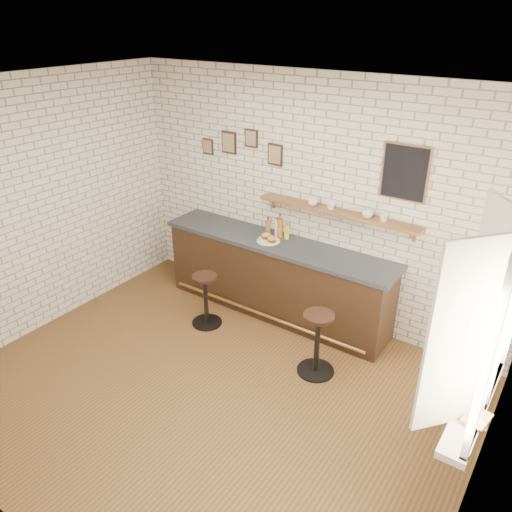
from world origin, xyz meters
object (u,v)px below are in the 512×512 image
Objects in this scene: bar_counter at (276,277)px; book_upper at (466,412)px; bar_stool_right at (317,342)px; shelf_cup_b at (331,205)px; book_lower at (465,414)px; sandwich_plate at (268,241)px; condiment_bottle_yellow at (287,232)px; shelf_cup_d at (384,217)px; bitters_bottle_amber at (280,228)px; shelf_cup_c at (368,213)px; shelf_cup_a at (313,201)px; bitters_bottle_brown at (268,227)px; bar_stool_left at (206,298)px; bitters_bottle_white at (277,229)px; ciabatta_sandwich at (269,238)px.

bar_counter is 3.14m from book_upper.
bar_stool_right is 7.03× the size of shelf_cup_b.
sandwich_plate is at bearing 145.55° from book_lower.
condiment_bottle_yellow is at bearing 136.47° from bar_stool_right.
shelf_cup_d is (0.64, 0.00, -0.00)m from shelf_cup_b.
book_lower is at bearing -61.39° from shelf_cup_d.
condiment_bottle_yellow is at bearing 0.00° from bitters_bottle_amber.
shelf_cup_c reaches higher than shelf_cup_b.
sandwich_plate is at bearing 159.59° from book_upper.
condiment_bottle_yellow is 0.55m from shelf_cup_a.
book_lower is at bearing -47.82° from shelf_cup_a.
sandwich_plate is 0.74m from shelf_cup_a.
condiment_bottle_yellow is 1.50m from bar_stool_right.
shelf_cup_c is (1.27, 0.06, 0.45)m from bitters_bottle_brown.
book_upper is at bearing -15.45° from bar_stool_left.
shelf_cup_d reaches higher than book_upper.
shelf_cup_d is (1.46, 0.06, 0.45)m from bitters_bottle_brown.
shelf_cup_b is 1.07× the size of shelf_cup_d.
shelf_cup_a is at bearing 114.83° from shelf_cup_c.
shelf_cup_b is (0.54, 0.06, 0.45)m from condiment_bottle_yellow.
shelf_cup_c is at bearing 3.05° from bitters_bottle_white.
shelf_cup_b is (0.68, 0.26, 0.49)m from ciabatta_sandwich.
book_lower is (2.70, -1.76, -0.19)m from bitters_bottle_amber.
bitters_bottle_white reaches higher than sandwich_plate.
shelf_cup_a reaches higher than ciabatta_sandwich.
shelf_cup_a is 0.93× the size of shelf_cup_c.
condiment_bottle_yellow is 1.75× the size of shelf_cup_a.
sandwich_plate is 2.39× the size of shelf_cup_a.
bitters_bottle_brown reaches higher than condiment_bottle_yellow.
bar_stool_right is 5.88× the size of shelf_cup_c.
bitters_bottle_white is at bearing 142.53° from book_lower.
bar_stool_left is at bearing 159.79° from book_lower.
ciabatta_sandwich is 0.71m from shelf_cup_a.
ciabatta_sandwich is 1.28× the size of condiment_bottle_yellow.
ciabatta_sandwich is 2.68× the size of shelf_cup_d.
ciabatta_sandwich is at bearing 54.40° from bar_stool_left.
bitters_bottle_brown is 1.07× the size of book_lower.
bar_stool_left is at bearing -127.52° from bar_counter.
shelf_cup_b is 0.51× the size of book_lower.
bar_counter is at bearing -71.40° from bitters_bottle_amber.
bitters_bottle_amber is at bearing 179.05° from shelf_cup_a.
bitters_bottle_amber is 1.59m from bar_stool_right.
bitters_bottle_white reaches higher than book_upper.
ciabatta_sandwich reaches higher than book_upper.
bitters_bottle_amber is 1.18m from shelf_cup_c.
bitters_bottle_amber is at bearing 0.00° from bitters_bottle_white.
bitters_bottle_amber is 2.58× the size of shelf_cup_a.
bar_counter is 3.14m from book_lower.
bar_stool_left is at bearing -125.31° from condiment_bottle_yellow.
shelf_cup_b reaches higher than book_upper.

